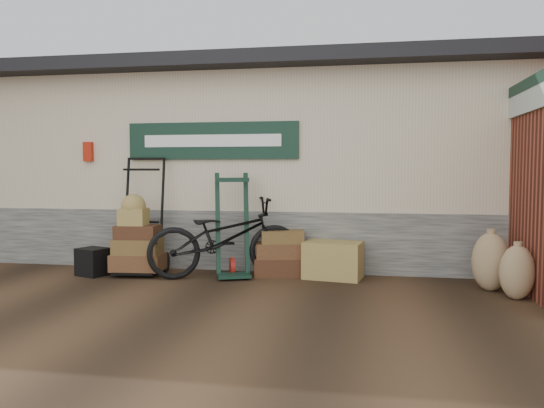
{
  "coord_description": "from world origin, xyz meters",
  "views": [
    {
      "loc": [
        1.96,
        -6.7,
        1.52
      ],
      "look_at": [
        0.62,
        0.9,
        1.02
      ],
      "focal_mm": 35.0,
      "sensor_mm": 36.0,
      "label": 1
    }
  ],
  "objects_px": {
    "green_barrow": "(233,225)",
    "suitcase_stack": "(280,252)",
    "bicycle": "(225,233)",
    "black_trunk": "(93,262)",
    "porter_trolley": "(142,214)",
    "wicker_hamper": "(333,260)"
  },
  "relations": [
    {
      "from": "black_trunk",
      "to": "bicycle",
      "type": "distance_m",
      "value": 1.96
    },
    {
      "from": "suitcase_stack",
      "to": "wicker_hamper",
      "type": "distance_m",
      "value": 0.77
    },
    {
      "from": "green_barrow",
      "to": "wicker_hamper",
      "type": "distance_m",
      "value": 1.49
    },
    {
      "from": "black_trunk",
      "to": "bicycle",
      "type": "height_order",
      "value": "bicycle"
    },
    {
      "from": "black_trunk",
      "to": "bicycle",
      "type": "relative_size",
      "value": 0.18
    },
    {
      "from": "green_barrow",
      "to": "suitcase_stack",
      "type": "xyz_separation_m",
      "value": [
        0.64,
        0.24,
        -0.4
      ]
    },
    {
      "from": "green_barrow",
      "to": "black_trunk",
      "type": "distance_m",
      "value": 2.1
    },
    {
      "from": "black_trunk",
      "to": "suitcase_stack",
      "type": "bearing_deg",
      "value": 10.32
    },
    {
      "from": "suitcase_stack",
      "to": "bicycle",
      "type": "height_order",
      "value": "bicycle"
    },
    {
      "from": "wicker_hamper",
      "to": "black_trunk",
      "type": "height_order",
      "value": "wicker_hamper"
    },
    {
      "from": "green_barrow",
      "to": "wicker_hamper",
      "type": "relative_size",
      "value": 1.87
    },
    {
      "from": "porter_trolley",
      "to": "wicker_hamper",
      "type": "bearing_deg",
      "value": -1.84
    },
    {
      "from": "porter_trolley",
      "to": "black_trunk",
      "type": "distance_m",
      "value": 0.97
    },
    {
      "from": "bicycle",
      "to": "wicker_hamper",
      "type": "bearing_deg",
      "value": -104.18
    },
    {
      "from": "suitcase_stack",
      "to": "wicker_hamper",
      "type": "height_order",
      "value": "suitcase_stack"
    },
    {
      "from": "suitcase_stack",
      "to": "black_trunk",
      "type": "relative_size",
      "value": 1.89
    },
    {
      "from": "suitcase_stack",
      "to": "bicycle",
      "type": "relative_size",
      "value": 0.35
    },
    {
      "from": "wicker_hamper",
      "to": "porter_trolley",
      "type": "bearing_deg",
      "value": -177.61
    },
    {
      "from": "suitcase_stack",
      "to": "wicker_hamper",
      "type": "relative_size",
      "value": 0.95
    },
    {
      "from": "porter_trolley",
      "to": "suitcase_stack",
      "type": "height_order",
      "value": "porter_trolley"
    },
    {
      "from": "porter_trolley",
      "to": "black_trunk",
      "type": "height_order",
      "value": "porter_trolley"
    },
    {
      "from": "black_trunk",
      "to": "green_barrow",
      "type": "bearing_deg",
      "value": 6.88
    }
  ]
}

